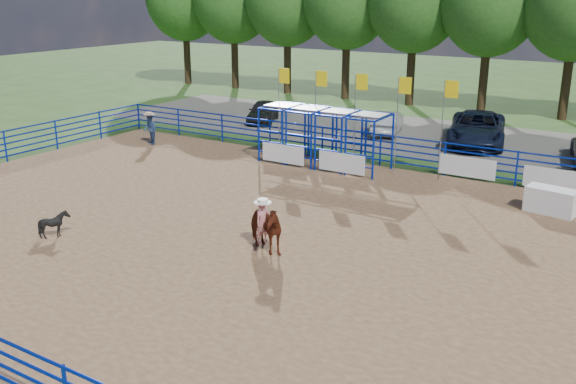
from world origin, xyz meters
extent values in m
plane|color=#3C6126|center=(0.00, 0.00, 0.00)|extent=(120.00, 120.00, 0.00)
cube|color=olive|center=(0.00, 0.00, 0.01)|extent=(30.00, 20.00, 0.02)
cube|color=#68665D|center=(0.00, 17.00, 0.01)|extent=(40.00, 10.00, 0.01)
cube|color=white|center=(7.87, 7.33, 0.48)|extent=(1.82, 1.05, 0.92)
imported|color=maroon|center=(1.09, -1.04, 0.81)|extent=(2.05, 1.51, 1.57)
imported|color=#B21925|center=(1.09, -1.04, 1.60)|extent=(0.48, 0.56, 1.31)
cylinder|color=white|center=(1.09, -1.04, 2.29)|extent=(0.54, 0.54, 0.12)
imported|color=black|center=(-5.27, -3.67, 0.46)|extent=(0.93, 0.86, 0.88)
imported|color=navy|center=(-11.79, 7.57, 0.82)|extent=(0.98, 0.92, 1.61)
cylinder|color=tan|center=(-11.79, 7.57, 1.63)|extent=(0.56, 0.56, 0.11)
imported|color=black|center=(-10.23, 15.62, 0.65)|extent=(2.85, 4.03, 1.27)
imported|color=gray|center=(-2.51, 16.55, 0.64)|extent=(2.27, 4.01, 1.25)
imported|color=black|center=(2.44, 16.62, 0.84)|extent=(4.08, 6.42, 1.65)
cube|color=white|center=(-3.80, 7.77, 0.55)|extent=(2.20, 0.04, 0.85)
cube|color=white|center=(-0.80, 7.77, 0.55)|extent=(2.20, 0.04, 0.85)
cube|color=white|center=(4.00, 9.96, 0.55)|extent=(2.40, 0.04, 0.85)
cube|color=white|center=(7.50, 9.96, 0.55)|extent=(2.40, 0.04, 0.85)
cylinder|color=#3F2B19|center=(-25.00, 26.00, 2.40)|extent=(0.56, 0.56, 4.80)
cylinder|color=#3F2B19|center=(-20.00, 26.00, 2.40)|extent=(0.56, 0.56, 4.80)
cylinder|color=#3F2B19|center=(-15.00, 26.00, 2.40)|extent=(0.56, 0.56, 4.80)
cylinder|color=#3F2B19|center=(-10.00, 26.00, 2.40)|extent=(0.56, 0.56, 4.80)
cylinder|color=#3F2B19|center=(-5.00, 26.00, 2.40)|extent=(0.56, 0.56, 4.80)
cylinder|color=#3F2B19|center=(0.00, 26.00, 2.40)|extent=(0.56, 0.56, 4.80)
cylinder|color=#3F2B19|center=(5.00, 26.00, 2.40)|extent=(0.56, 0.56, 4.80)
camera|label=1|loc=(11.42, -16.11, 7.70)|focal=40.00mm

